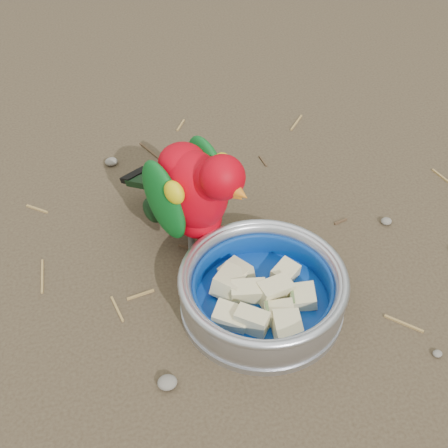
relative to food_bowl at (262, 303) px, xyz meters
name	(u,v)px	position (x,y,z in m)	size (l,w,h in m)	color
ground	(261,292)	(0.01, 0.03, -0.01)	(60.00, 60.00, 0.00)	#433625
food_bowl	(262,303)	(0.00, 0.00, 0.00)	(0.22, 0.22, 0.02)	#B2B2BA
bowl_wall	(263,288)	(0.00, 0.00, 0.03)	(0.22, 0.22, 0.04)	#B2B2BA
fruit_wedges	(262,292)	(0.00, 0.00, 0.02)	(0.13, 0.13, 0.03)	beige
lory_parrot	(194,199)	(-0.06, 0.13, 0.08)	(0.11, 0.23, 0.18)	#B3000D
ground_debris	(270,257)	(0.04, 0.08, -0.01)	(0.90, 0.80, 0.01)	olive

